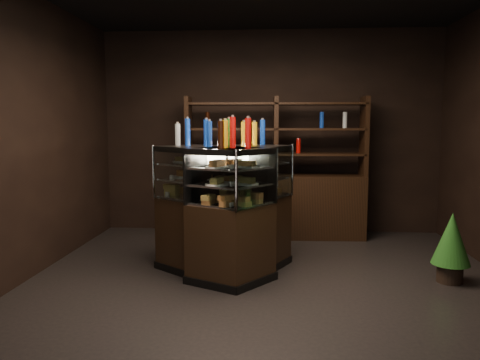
% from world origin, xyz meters
% --- Properties ---
extents(ground, '(5.00, 5.00, 0.00)m').
position_xyz_m(ground, '(0.00, 0.00, 0.00)').
color(ground, black).
rests_on(ground, ground).
extents(room_shell, '(5.02, 5.02, 3.01)m').
position_xyz_m(room_shell, '(0.00, 0.00, 1.94)').
color(room_shell, black).
rests_on(room_shell, ground).
extents(display_case, '(1.57, 1.43, 1.39)m').
position_xyz_m(display_case, '(-0.43, 0.38, 0.47)').
color(display_case, black).
rests_on(display_case, ground).
extents(food_display, '(1.17, 1.13, 0.43)m').
position_xyz_m(food_display, '(-0.43, 0.38, 1.07)').
color(food_display, '#C67647').
rests_on(food_display, display_case).
extents(bottles_top, '(1.00, 0.99, 0.30)m').
position_xyz_m(bottles_top, '(-0.44, 0.38, 1.52)').
color(bottles_top, '#D8590A').
rests_on(bottles_top, display_case).
extents(potted_conifer, '(0.38, 0.38, 0.82)m').
position_xyz_m(potted_conifer, '(1.88, 0.25, 0.47)').
color(potted_conifer, black).
rests_on(potted_conifer, ground).
extents(back_shelving, '(2.54, 0.51, 2.00)m').
position_xyz_m(back_shelving, '(0.08, 2.05, 0.60)').
color(back_shelving, black).
rests_on(back_shelving, ground).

